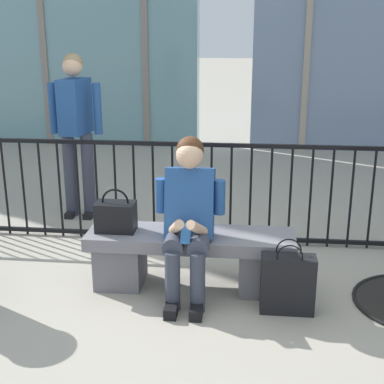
{
  "coord_description": "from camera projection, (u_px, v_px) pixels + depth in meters",
  "views": [
    {
      "loc": [
        0.42,
        -3.87,
        1.99
      ],
      "look_at": [
        0.0,
        0.1,
        0.75
      ],
      "focal_mm": 50.85,
      "sensor_mm": 36.0,
      "label": 1
    }
  ],
  "objects": [
    {
      "name": "handbag_on_bench",
      "position": [
        116.0,
        216.0,
        4.19
      ],
      "size": [
        0.3,
        0.18,
        0.34
      ],
      "color": "black",
      "rests_on": "stone_bench"
    },
    {
      "name": "bystander_at_railing",
      "position": [
        76.0,
        124.0,
        5.61
      ],
      "size": [
        0.55,
        0.41,
        1.71
      ],
      "color": "#383D4C",
      "rests_on": "ground"
    },
    {
      "name": "plaza_railing",
      "position": [
        201.0,
        192.0,
        5.05
      ],
      "size": [
        8.19,
        0.04,
        0.96
      ],
      "color": "black",
      "rests_on": "ground"
    },
    {
      "name": "shopping_bag",
      "position": [
        288.0,
        283.0,
        3.87
      ],
      "size": [
        0.38,
        0.16,
        0.54
      ],
      "color": "black",
      "rests_on": "ground"
    },
    {
      "name": "stone_bench",
      "position": [
        191.0,
        254.0,
        4.23
      ],
      "size": [
        1.6,
        0.44,
        0.45
      ],
      "color": "slate",
      "rests_on": "ground"
    },
    {
      "name": "seated_person_with_phone",
      "position": [
        189.0,
        214.0,
        3.99
      ],
      "size": [
        0.52,
        0.66,
        1.21
      ],
      "color": "#383D4C",
      "rests_on": "ground"
    },
    {
      "name": "ground_plane",
      "position": [
        191.0,
        286.0,
        4.31
      ],
      "size": [
        60.0,
        60.0,
        0.0
      ],
      "primitive_type": "plane",
      "color": "#A8A091"
    }
  ]
}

